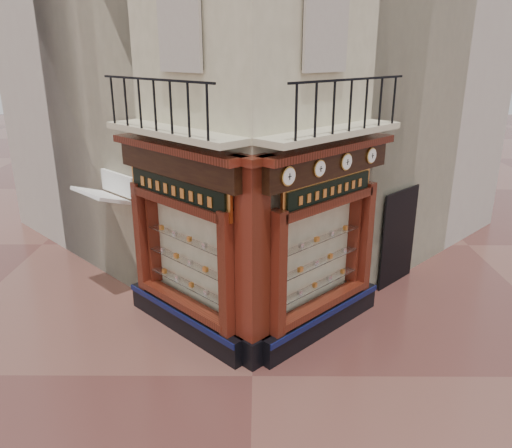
{
  "coord_description": "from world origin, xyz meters",
  "views": [
    {
      "loc": [
        0.11,
        -7.68,
        5.61
      ],
      "look_at": [
        0.06,
        2.0,
        2.25
      ],
      "focal_mm": 35.0,
      "sensor_mm": 36.0,
      "label": 1
    }
  ],
  "objects_px": {
    "signboard_right": "(329,190)",
    "signboard_left": "(176,190)",
    "clock_a": "(288,176)",
    "corner_pilaster": "(252,267)",
    "clock_b": "(319,168)",
    "clock_c": "(346,162)",
    "clock_d": "(371,156)",
    "awning": "(111,293)"
  },
  "relations": [
    {
      "from": "clock_b",
      "to": "awning",
      "type": "xyz_separation_m",
      "value": [
        -4.7,
        2.2,
        -3.62
      ]
    },
    {
      "from": "corner_pilaster",
      "to": "clock_d",
      "type": "bearing_deg",
      "value": -8.27
    },
    {
      "from": "signboard_left",
      "to": "clock_a",
      "type": "bearing_deg",
      "value": -161.05
    },
    {
      "from": "corner_pilaster",
      "to": "awning",
      "type": "relative_size",
      "value": 2.87
    },
    {
      "from": "signboard_right",
      "to": "corner_pilaster",
      "type": "bearing_deg",
      "value": 169.75
    },
    {
      "from": "signboard_left",
      "to": "clock_c",
      "type": "bearing_deg",
      "value": -132.2
    },
    {
      "from": "clock_d",
      "to": "awning",
      "type": "xyz_separation_m",
      "value": [
        -5.88,
        1.02,
        -3.62
      ]
    },
    {
      "from": "awning",
      "to": "signboard_left",
      "type": "height_order",
      "value": "signboard_left"
    },
    {
      "from": "corner_pilaster",
      "to": "signboard_right",
      "type": "distance_m",
      "value": 2.12
    },
    {
      "from": "clock_c",
      "to": "signboard_left",
      "type": "distance_m",
      "value": 3.28
    },
    {
      "from": "clock_a",
      "to": "awning",
      "type": "relative_size",
      "value": 0.25
    },
    {
      "from": "clock_a",
      "to": "clock_c",
      "type": "relative_size",
      "value": 1.02
    },
    {
      "from": "signboard_right",
      "to": "clock_c",
      "type": "bearing_deg",
      "value": -18.29
    },
    {
      "from": "corner_pilaster",
      "to": "clock_a",
      "type": "bearing_deg",
      "value": -44.73
    },
    {
      "from": "signboard_left",
      "to": "signboard_right",
      "type": "bearing_deg",
      "value": -135.0
    },
    {
      "from": "corner_pilaster",
      "to": "clock_a",
      "type": "xyz_separation_m",
      "value": [
        0.61,
        0.0,
        1.67
      ]
    },
    {
      "from": "corner_pilaster",
      "to": "signboard_left",
      "type": "distance_m",
      "value": 2.12
    },
    {
      "from": "clock_b",
      "to": "clock_d",
      "type": "distance_m",
      "value": 1.67
    },
    {
      "from": "signboard_right",
      "to": "signboard_left",
      "type": "bearing_deg",
      "value": 135.0
    },
    {
      "from": "clock_b",
      "to": "awning",
      "type": "height_order",
      "value": "clock_b"
    },
    {
      "from": "clock_b",
      "to": "clock_a",
      "type": "bearing_deg",
      "value": -180.0
    },
    {
      "from": "clock_a",
      "to": "signboard_right",
      "type": "relative_size",
      "value": 0.18
    },
    {
      "from": "clock_a",
      "to": "clock_b",
      "type": "relative_size",
      "value": 1.06
    },
    {
      "from": "awning",
      "to": "signboard_right",
      "type": "height_order",
      "value": "signboard_right"
    },
    {
      "from": "clock_d",
      "to": "signboard_left",
      "type": "relative_size",
      "value": 0.14
    },
    {
      "from": "clock_a",
      "to": "signboard_left",
      "type": "distance_m",
      "value": 2.36
    },
    {
      "from": "clock_b",
      "to": "signboard_right",
      "type": "xyz_separation_m",
      "value": [
        0.26,
        0.42,
        -0.52
      ]
    },
    {
      "from": "clock_b",
      "to": "awning",
      "type": "bearing_deg",
      "value": 109.92
    },
    {
      "from": "clock_a",
      "to": "awning",
      "type": "bearing_deg",
      "value": 100.81
    },
    {
      "from": "corner_pilaster",
      "to": "clock_b",
      "type": "relative_size",
      "value": 12.44
    },
    {
      "from": "corner_pilaster",
      "to": "clock_b",
      "type": "height_order",
      "value": "corner_pilaster"
    },
    {
      "from": "clock_a",
      "to": "signboard_right",
      "type": "bearing_deg",
      "value": 4.79
    },
    {
      "from": "clock_c",
      "to": "signboard_right",
      "type": "bearing_deg",
      "value": 161.71
    },
    {
      "from": "clock_a",
      "to": "clock_c",
      "type": "bearing_deg",
      "value": 0.0
    },
    {
      "from": "clock_d",
      "to": "signboard_right",
      "type": "relative_size",
      "value": 0.17
    },
    {
      "from": "clock_a",
      "to": "clock_d",
      "type": "height_order",
      "value": "clock_a"
    },
    {
      "from": "corner_pilaster",
      "to": "clock_a",
      "type": "height_order",
      "value": "corner_pilaster"
    },
    {
      "from": "clock_a",
      "to": "clock_d",
      "type": "distance_m",
      "value": 2.51
    },
    {
      "from": "signboard_left",
      "to": "corner_pilaster",
      "type": "bearing_deg",
      "value": -169.75
    },
    {
      "from": "clock_d",
      "to": "clock_a",
      "type": "bearing_deg",
      "value": -180.0
    },
    {
      "from": "clock_c",
      "to": "clock_d",
      "type": "relative_size",
      "value": 1.03
    },
    {
      "from": "clock_d",
      "to": "clock_c",
      "type": "bearing_deg",
      "value": -180.0
    }
  ]
}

